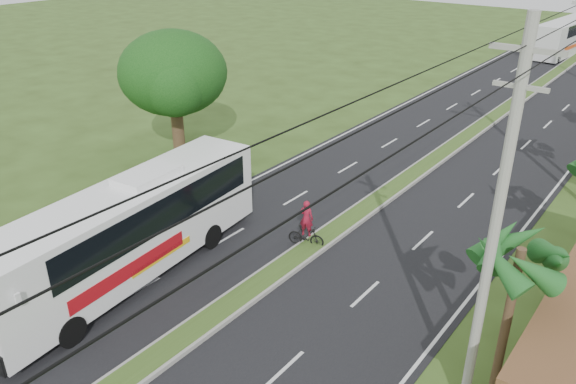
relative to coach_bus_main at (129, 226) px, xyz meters
The scene contains 11 objects.
ground 4.94m from the coach_bus_main, ahead, with size 180.00×180.00×0.00m, color #34481A.
road_asphalt 20.04m from the coach_bus_main, 77.31° to the left, with size 14.00×160.00×0.02m, color black.
median_strip 20.03m from the coach_bus_main, 77.31° to the left, with size 1.20×160.00×0.18m.
lane_edge_left 19.69m from the coach_bus_main, 96.83° to the left, with size 0.12×160.00×0.01m, color silver.
lane_edge_right 22.47m from the coach_bus_main, 60.32° to the left, with size 0.12×160.00×0.01m, color silver.
palm_verge_a 13.82m from the coach_bus_main, 10.29° to the left, with size 2.40×2.40×5.45m.
shade_tree 12.53m from the coach_bus_main, 129.33° to the left, with size 6.30×6.00×7.54m.
utility_pole_a 13.40m from the coach_bus_main, ahead, with size 1.60×0.28×11.00m.
coach_bus_main is the anchor object (origin of this frame).
coach_bus_far 55.26m from the coach_bus_main, 87.33° to the left, with size 3.60×12.30×3.53m.
motorcyclist 7.32m from the coach_bus_main, 55.71° to the left, with size 1.68×0.88×2.19m.
Camera 1 is at (11.76, -10.58, 12.57)m, focal length 35.00 mm.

